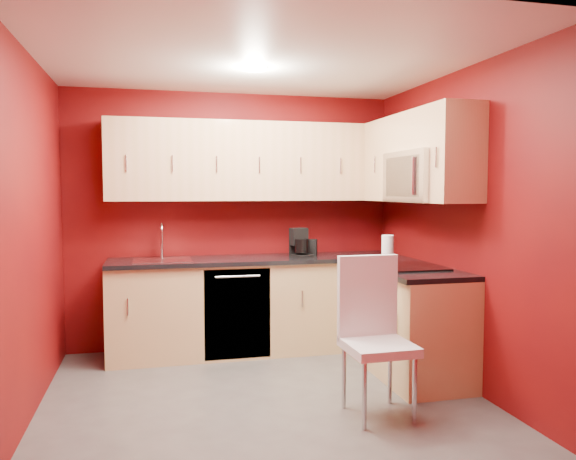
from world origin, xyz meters
name	(u,v)px	position (x,y,z in m)	size (l,w,h in m)	color
floor	(263,396)	(0.00, 0.00, 0.00)	(3.20, 3.20, 0.00)	#53504D
ceiling	(262,58)	(0.00, 0.00, 2.50)	(3.20, 3.20, 0.00)	white
wall_back	(233,220)	(0.00, 1.50, 1.25)	(3.20, 3.20, 0.00)	#690B0A
wall_front	(322,252)	(0.00, -1.50, 1.25)	(3.20, 3.20, 0.00)	#690B0A
wall_left	(27,235)	(-1.60, 0.00, 1.25)	(3.00, 3.00, 0.00)	#690B0A
wall_right	(457,227)	(1.60, 0.00, 1.25)	(3.00, 3.00, 0.00)	#690B0A
base_cabinets_back	(259,306)	(0.20, 1.20, 0.43)	(2.80, 0.60, 0.87)	tan
base_cabinets_right	(408,322)	(1.30, 0.25, 0.43)	(0.60, 1.30, 0.87)	tan
countertop_back	(259,259)	(0.20, 1.19, 0.89)	(2.80, 0.63, 0.04)	black
countertop_right	(408,269)	(1.29, 0.23, 0.89)	(0.63, 1.27, 0.04)	black
upper_cabinets_back	(256,162)	(0.20, 1.32, 1.83)	(2.80, 0.35, 0.75)	tan
upper_cabinets_right	(414,151)	(1.42, 0.44, 1.89)	(0.35, 1.55, 0.75)	tan
microwave	(423,177)	(1.39, 0.20, 1.66)	(0.42, 0.76, 0.42)	silver
cooktop	(409,267)	(1.28, 0.20, 0.92)	(0.50, 0.55, 0.01)	black
sink	(162,256)	(-0.70, 1.20, 0.94)	(0.52, 0.42, 0.35)	silver
dishwasher_front	(238,314)	(-0.05, 0.91, 0.43)	(0.60, 0.02, 0.82)	black
downlight	(254,69)	(0.00, 0.30, 2.48)	(0.20, 0.20, 0.01)	white
coffee_maker	(302,243)	(0.60, 1.11, 1.05)	(0.17, 0.22, 0.28)	black
napkin_holder	(309,247)	(0.72, 1.24, 0.99)	(0.14, 0.14, 0.16)	black
paper_towel	(388,249)	(1.22, 0.50, 1.03)	(0.14, 0.14, 0.25)	white
dining_chair	(379,338)	(0.70, -0.54, 0.54)	(0.44, 0.46, 1.09)	silver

